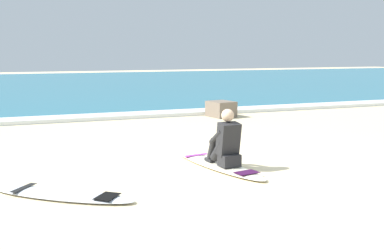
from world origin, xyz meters
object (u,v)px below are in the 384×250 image
(shoreline_rock, at_px, (221,109))
(surfboard_main, at_px, (218,165))
(surfer_seated, at_px, (226,144))
(surfboard_spare_near, at_px, (61,194))

(shoreline_rock, bearing_deg, surfboard_main, -115.49)
(surfboard_main, bearing_deg, shoreline_rock, 64.51)
(surfboard_main, relative_size, shoreline_rock, 3.34)
(surfboard_main, relative_size, surfer_seated, 2.69)
(surfboard_main, xyz_separation_m, surfer_seated, (0.05, -0.20, 0.40))
(surfboard_main, relative_size, surfboard_spare_near, 1.27)
(surfer_seated, xyz_separation_m, surfboard_spare_near, (-2.75, -0.58, -0.40))
(surfer_seated, bearing_deg, shoreline_rock, 65.66)
(surfboard_spare_near, relative_size, shoreline_rock, 2.64)
(surfer_seated, relative_size, surfboard_spare_near, 0.47)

